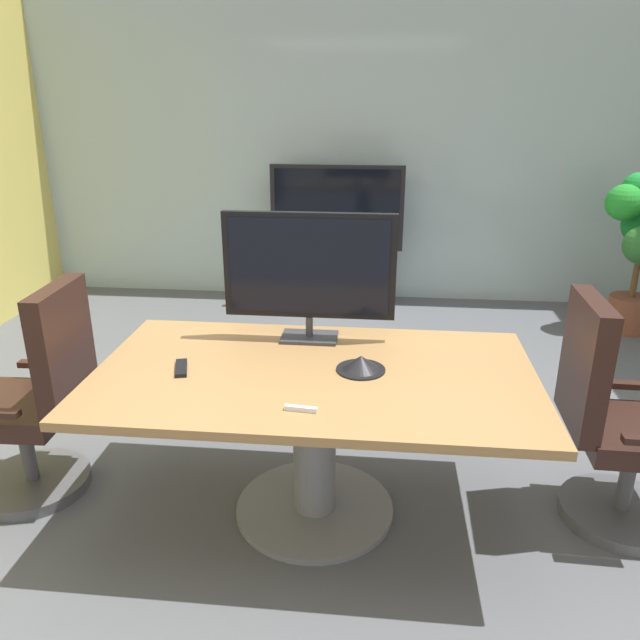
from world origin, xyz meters
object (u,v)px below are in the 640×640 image
(wall_display_unit, at_px, (336,260))
(office_chair_left, at_px, (39,410))
(conference_table, at_px, (314,409))
(office_chair_right, at_px, (614,433))
(tv_monitor, at_px, (309,269))
(conference_phone, at_px, (361,364))
(remote_control, at_px, (181,368))

(wall_display_unit, bearing_deg, office_chair_left, -111.97)
(conference_table, bearing_deg, office_chair_right, 4.01)
(office_chair_left, height_order, tv_monitor, tv_monitor)
(conference_table, bearing_deg, wall_display_unit, 92.54)
(wall_display_unit, distance_m, conference_phone, 3.07)
(remote_control, bearing_deg, wall_display_unit, 65.02)
(tv_monitor, height_order, conference_phone, tv_monitor)
(office_chair_left, distance_m, remote_control, 0.83)
(office_chair_left, height_order, office_chair_right, same)
(conference_table, bearing_deg, tv_monitor, 99.82)
(tv_monitor, bearing_deg, office_chair_left, -164.79)
(office_chair_right, xyz_separation_m, remote_control, (-1.95, -0.14, 0.30))
(conference_table, xyz_separation_m, office_chair_right, (1.36, 0.10, -0.10))
(office_chair_right, distance_m, wall_display_unit, 3.33)
(conference_table, height_order, wall_display_unit, wall_display_unit)
(tv_monitor, height_order, wall_display_unit, tv_monitor)
(conference_table, xyz_separation_m, conference_phone, (0.21, 0.03, 0.22))
(conference_table, relative_size, office_chair_left, 1.80)
(office_chair_left, bearing_deg, conference_table, 86.50)
(remote_control, bearing_deg, conference_table, -12.01)
(office_chair_left, bearing_deg, wall_display_unit, 155.95)
(tv_monitor, relative_size, conference_phone, 3.82)
(conference_phone, bearing_deg, wall_display_unit, 96.42)
(office_chair_left, height_order, remote_control, office_chair_left)
(tv_monitor, height_order, remote_control, tv_monitor)
(conference_table, height_order, office_chair_right, office_chair_right)
(office_chair_right, relative_size, wall_display_unit, 0.83)
(office_chair_right, bearing_deg, conference_phone, 94.79)
(office_chair_right, height_order, remote_control, office_chair_right)
(conference_table, distance_m, office_chair_left, 1.36)
(wall_display_unit, bearing_deg, conference_table, -87.46)
(conference_table, relative_size, tv_monitor, 2.33)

